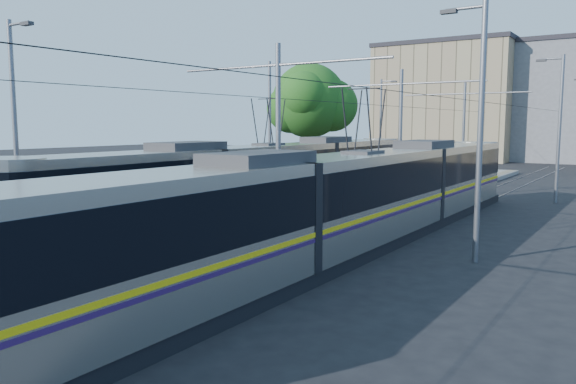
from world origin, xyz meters
The scene contains 12 objects.
ground centered at (0.00, 0.00, 0.00)m, with size 160.00×160.00×0.00m, color black.
platform centered at (0.00, 17.00, 0.15)m, with size 4.00×50.00×0.30m, color gray.
tactile_strip_left centered at (-1.45, 17.00, 0.30)m, with size 0.70×50.00×0.01m, color gray.
tactile_strip_right centered at (1.45, 17.00, 0.30)m, with size 0.70×50.00×0.01m, color gray.
rails centered at (0.00, 17.00, 0.02)m, with size 8.71×70.00×0.03m.
tram_left centered at (-3.60, 12.40, 1.71)m, with size 2.43×28.00×5.50m.
tram_right centered at (3.60, 7.91, 1.86)m, with size 2.43×30.24×5.50m.
catenary centered at (0.00, 14.15, 4.52)m, with size 9.20×70.00×7.00m.
street_lamps centered at (0.00, 21.00, 4.18)m, with size 15.18×38.22×8.00m.
shelter centered at (0.07, 12.26, 1.38)m, with size 0.88×1.08×2.06m.
tree centered at (-9.19, 26.13, 5.90)m, with size 6.00×5.55×8.72m.
building_left centered at (-10.00, 60.00, 7.02)m, with size 16.32×12.24×14.03m.
Camera 1 is at (12.11, -9.61, 4.31)m, focal length 35.00 mm.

